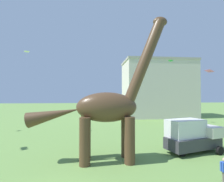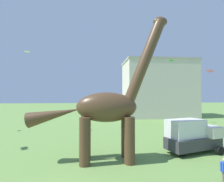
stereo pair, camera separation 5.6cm
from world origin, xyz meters
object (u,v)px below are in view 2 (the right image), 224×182
kite_mid_left (171,61)px  dinosaur_sculpture (106,107)px  person_near_flyer (184,132)px  kite_trailing (210,71)px  parked_box_truck (192,135)px  kite_mid_center (27,52)px

kite_mid_left → dinosaur_sculpture: bearing=-128.1°
person_near_flyer → kite_trailing: size_ratio=1.45×
parked_box_truck → kite_trailing: 10.73m
kite_trailing → kite_mid_left: bearing=92.5°
parked_box_truck → kite_mid_center: (-19.63, 10.55, 10.45)m
person_near_flyer → kite_trailing: (4.09, 0.65, 7.88)m
dinosaur_sculpture → kite_mid_center: size_ratio=14.90×
parked_box_truck → kite_trailing: (5.76, 5.47, 7.21)m
parked_box_truck → kite_trailing: size_ratio=5.39×
kite_trailing → kite_mid_center: bearing=168.7°
person_near_flyer → kite_mid_left: (3.63, 11.46, 11.43)m
dinosaur_sculpture → kite_mid_left: size_ratio=11.39×
kite_trailing → kite_mid_center: size_ratio=1.31×
parked_box_truck → kite_mid_left: bearing=55.2°
kite_trailing → kite_mid_left: size_ratio=1.00×
kite_trailing → kite_mid_left: kite_mid_left is taller
kite_trailing → kite_mid_left: 11.39m
kite_trailing → kite_mid_left: (-0.46, 10.82, 3.54)m
dinosaur_sculpture → kite_trailing: bearing=26.2°
person_near_flyer → kite_mid_left: size_ratio=1.45×
person_near_flyer → kite_mid_center: size_ratio=1.89×
dinosaur_sculpture → parked_box_truck: 9.17m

